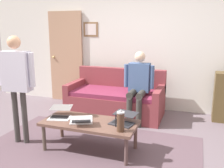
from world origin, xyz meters
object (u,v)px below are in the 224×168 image
object	(u,v)px
couch	(116,99)
person_seated	(138,83)
coffee_table	(90,124)
laptop_left	(81,120)
laptop_center	(123,120)
french_press	(121,121)
interior_door	(66,57)
laptop_right	(60,114)
person_standing	(17,76)

from	to	relation	value
couch	person_seated	world-z (taller)	person_seated
coffee_table	laptop_left	distance (m)	0.15
coffee_table	laptop_center	distance (m)	0.47
laptop_left	french_press	bearing A→B (deg)	172.18
interior_door	french_press	distance (m)	3.07
coffee_table	person_seated	xyz separation A→B (m)	(-0.37, -1.30, 0.35)
laptop_left	laptop_right	xyz separation A→B (m)	(0.39, -0.10, 0.00)
couch	laptop_center	world-z (taller)	couch
coffee_table	french_press	xyz separation A→B (m)	(-0.50, 0.17, 0.17)
laptop_right	person_standing	size ratio (longest dim) A/B	0.27
coffee_table	laptop_right	bearing A→B (deg)	-1.69
french_press	person_seated	distance (m)	1.49
couch	french_press	size ratio (longest dim) A/B	6.45
interior_door	coffee_table	bearing A→B (deg)	126.15
coffee_table	laptop_center	size ratio (longest dim) A/B	3.44
interior_door	coffee_table	distance (m)	2.67
coffee_table	person_seated	bearing A→B (deg)	-105.93
person_standing	coffee_table	bearing A→B (deg)	-173.18
couch	french_press	distance (m)	1.83
laptop_right	person_seated	world-z (taller)	person_seated
laptop_center	interior_door	bearing A→B (deg)	-45.18
laptop_right	person_standing	xyz separation A→B (m)	(0.59, 0.14, 0.55)
coffee_table	laptop_right	size ratio (longest dim) A/B	3.11
person_seated	laptop_left	bearing A→B (deg)	71.70
laptop_left	person_standing	world-z (taller)	person_standing
french_press	person_seated	xyz separation A→B (m)	(0.13, -1.47, 0.18)
laptop_center	person_seated	distance (m)	1.23
laptop_center	person_seated	xyz separation A→B (m)	(0.08, -1.20, 0.26)
french_press	interior_door	bearing A→B (deg)	-48.12
couch	person_standing	size ratio (longest dim) A/B	1.16
laptop_right	person_standing	bearing A→B (deg)	13.45
interior_door	laptop_center	xyz separation A→B (m)	(-1.98, 1.99, -0.56)
laptop_center	french_press	distance (m)	0.29
couch	person_standing	bearing A→B (deg)	60.36
laptop_right	french_press	xyz separation A→B (m)	(-0.98, 0.18, 0.08)
laptop_right	laptop_center	bearing A→B (deg)	-174.72
interior_door	coffee_table	xyz separation A→B (m)	(-1.53, 2.09, -0.65)
couch	laptop_right	xyz separation A→B (m)	(0.35, 1.51, 0.16)
couch	person_seated	size ratio (longest dim) A/B	1.43
interior_door	laptop_left	xyz separation A→B (m)	(-1.44, 2.18, -0.56)
person_seated	laptop_center	bearing A→B (deg)	93.79
interior_door	couch	bearing A→B (deg)	158.14
person_standing	laptop_right	bearing A→B (deg)	-166.55
laptop_left	person_standing	size ratio (longest dim) A/B	0.26
couch	laptop_right	size ratio (longest dim) A/B	4.33
interior_door	couch	size ratio (longest dim) A/B	1.12
laptop_left	person_standing	distance (m)	1.13
person_standing	person_seated	xyz separation A→B (m)	(-1.44, -1.43, -0.29)
couch	laptop_center	size ratio (longest dim) A/B	4.78
interior_door	laptop_right	xyz separation A→B (m)	(-1.05, 2.08, -0.56)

